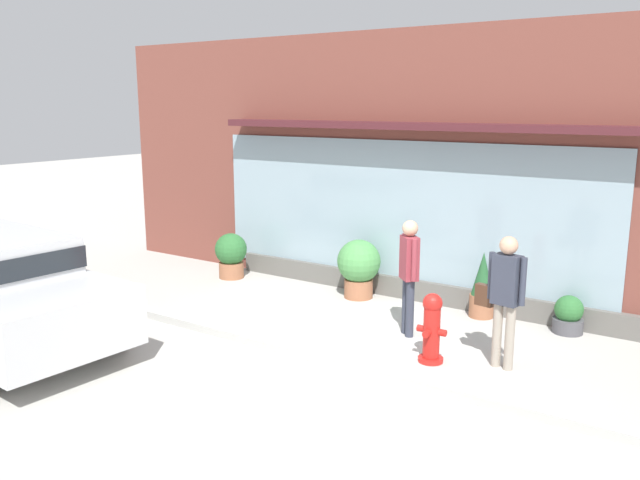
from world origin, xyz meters
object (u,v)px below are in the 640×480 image
object	(u,v)px
pedestrian_passerby	(409,268)
potted_plant_window_left	(231,254)
pedestrian_with_handbag	(504,291)
potted_plant_window_right	(482,286)
fire_hydrant	(432,327)
potted_plant_near_hydrant	(569,315)
potted_plant_corner_tall	(359,266)

from	to	relation	value
pedestrian_passerby	potted_plant_window_left	world-z (taller)	pedestrian_passerby
pedestrian_with_handbag	potted_plant_window_right	bearing A→B (deg)	-52.42
fire_hydrant	pedestrian_passerby	world-z (taller)	pedestrian_passerby
potted_plant_window_left	potted_plant_near_hydrant	xyz separation A→B (m)	(6.21, 0.44, -0.20)
fire_hydrant	pedestrian_with_handbag	world-z (taller)	pedestrian_with_handbag
fire_hydrant	potted_plant_near_hydrant	xyz separation A→B (m)	(1.22, 2.16, -0.21)
pedestrian_with_handbag	potted_plant_window_right	xyz separation A→B (m)	(-0.93, 1.81, -0.51)
fire_hydrant	potted_plant_window_right	bearing A→B (deg)	92.94
potted_plant_window_left	potted_plant_window_right	size ratio (longest dim) A/B	0.83
fire_hydrant	potted_plant_corner_tall	world-z (taller)	potted_plant_corner_tall
fire_hydrant	potted_plant_window_left	world-z (taller)	fire_hydrant
pedestrian_with_handbag	potted_plant_window_left	bearing A→B (deg)	-2.96
potted_plant_corner_tall	potted_plant_window_left	xyz separation A→B (m)	(-2.72, -0.24, -0.10)
pedestrian_with_handbag	potted_plant_near_hydrant	size ratio (longest dim) A/B	3.04
potted_plant_window_left	potted_plant_near_hydrant	size ratio (longest dim) A/B	1.55
pedestrian_passerby	potted_plant_near_hydrant	size ratio (longest dim) A/B	3.01
potted_plant_corner_tall	pedestrian_passerby	bearing A→B (deg)	-38.01
pedestrian_passerby	potted_plant_window_right	world-z (taller)	pedestrian_passerby
potted_plant_corner_tall	potted_plant_near_hydrant	xyz separation A→B (m)	(3.48, 0.19, -0.30)
pedestrian_with_handbag	potted_plant_corner_tall	distance (m)	3.52
fire_hydrant	pedestrian_passerby	size ratio (longest dim) A/B	0.55
pedestrian_passerby	fire_hydrant	bearing A→B (deg)	177.14
potted_plant_corner_tall	potted_plant_near_hydrant	world-z (taller)	potted_plant_corner_tall
fire_hydrant	potted_plant_corner_tall	bearing A→B (deg)	139.07
fire_hydrant	pedestrian_with_handbag	xyz separation A→B (m)	(0.82, 0.34, 0.54)
potted_plant_corner_tall	potted_plant_window_right	bearing A→B (deg)	4.87
fire_hydrant	potted_plant_window_right	xyz separation A→B (m)	(-0.11, 2.15, 0.02)
potted_plant_window_left	fire_hydrant	bearing A→B (deg)	-19.02
potted_plant_window_left	potted_plant_window_right	bearing A→B (deg)	5.01
potted_plant_near_hydrant	potted_plant_window_right	world-z (taller)	potted_plant_window_right
potted_plant_window_right	potted_plant_corner_tall	bearing A→B (deg)	-175.13
fire_hydrant	potted_plant_near_hydrant	world-z (taller)	fire_hydrant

